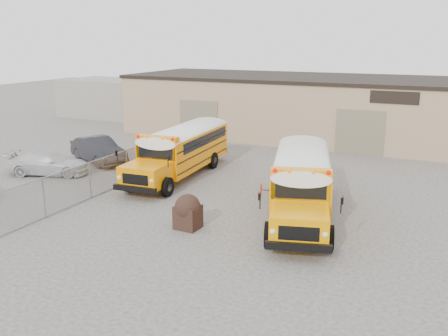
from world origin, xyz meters
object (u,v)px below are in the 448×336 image
at_px(school_bus_left, 219,130).
at_px(car_dark, 98,150).
at_px(car_white, 49,163).
at_px(tarp_bundle, 188,211).
at_px(school_bus_right, 303,150).

xyz_separation_m(school_bus_left, car_dark, (-5.78, -5.39, -0.82)).
bearing_deg(car_white, car_dark, -31.46).
bearing_deg(tarp_bundle, school_bus_left, 110.22).
distance_m(school_bus_left, car_white, 11.05).
xyz_separation_m(school_bus_left, car_white, (-6.51, -8.87, -0.94)).
bearing_deg(school_bus_left, tarp_bundle, -69.78).
bearing_deg(car_white, tarp_bundle, -129.03).
bearing_deg(school_bus_left, car_white, -126.26).
distance_m(school_bus_right, car_dark, 12.73).
distance_m(school_bus_left, tarp_bundle, 13.71).
distance_m(car_white, car_dark, 3.56).
bearing_deg(tarp_bundle, car_dark, 144.67).
bearing_deg(school_bus_right, car_dark, -171.68).
height_order(school_bus_left, tarp_bundle, school_bus_left).
height_order(car_white, car_dark, car_dark).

